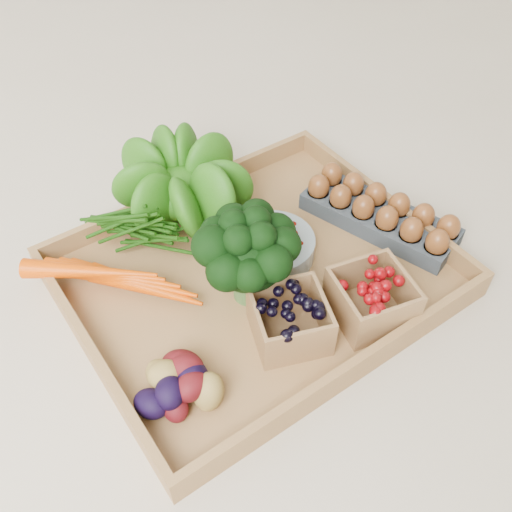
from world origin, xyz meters
TOP-DOWN VIEW (x-y plane):
  - ground at (0.00, 0.00)m, footprint 4.00×4.00m
  - tray at (0.00, 0.00)m, footprint 0.55×0.45m
  - carrots at (-0.18, 0.09)m, footprint 0.20×0.15m
  - lettuce at (-0.02, 0.19)m, footprint 0.15×0.15m
  - broccoli at (-0.03, -0.02)m, footprint 0.15×0.15m
  - cherry_bowl at (0.05, 0.02)m, footprint 0.14×0.14m
  - egg_carton at (0.23, -0.02)m, footprint 0.17×0.28m
  - potatoes at (-0.20, -0.11)m, footprint 0.12×0.12m
  - punnet_blackberry at (-0.03, -0.12)m, footprint 0.13×0.13m
  - punnet_raspberry at (0.09, -0.15)m, footprint 0.12×0.12m

SIDE VIEW (x-z plane):
  - ground at x=0.00m, z-range 0.00..0.00m
  - tray at x=0.00m, z-range 0.00..0.01m
  - egg_carton at x=0.23m, z-range 0.01..0.05m
  - cherry_bowl at x=0.05m, z-range 0.01..0.05m
  - carrots at x=-0.18m, z-range 0.01..0.06m
  - punnet_blackberry at x=-0.03m, z-range 0.01..0.08m
  - potatoes at x=-0.20m, z-range 0.01..0.09m
  - punnet_raspberry at x=0.09m, z-range 0.01..0.09m
  - broccoli at x=-0.03m, z-range 0.02..0.13m
  - lettuce at x=-0.02m, z-range 0.02..0.16m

